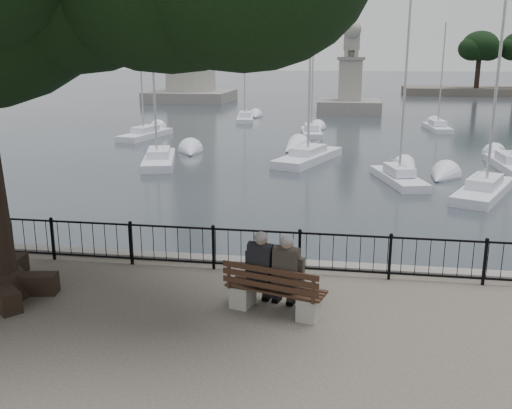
% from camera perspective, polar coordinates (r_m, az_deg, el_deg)
% --- Properties ---
extents(harbor, '(260.00, 260.00, 1.20)m').
position_cam_1_polar(harbor, '(13.92, 0.33, -7.86)').
color(harbor, slate).
rests_on(harbor, ground).
extents(railing, '(22.06, 0.06, 1.00)m').
position_cam_1_polar(railing, '(13.07, -0.00, -4.41)').
color(railing, black).
rests_on(railing, ground).
extents(bench, '(2.03, 1.08, 1.03)m').
position_cam_1_polar(bench, '(11.12, 1.85, -9.09)').
color(bench, gray).
rests_on(bench, ground).
extents(person_left, '(0.61, 0.88, 1.63)m').
position_cam_1_polar(person_left, '(11.17, 0.81, -6.82)').
color(person_left, black).
rests_on(person_left, ground).
extents(person_right, '(0.61, 0.88, 1.63)m').
position_cam_1_polar(person_right, '(10.98, 3.35, -7.24)').
color(person_right, black).
rests_on(person_right, ground).
extents(lion_monument, '(6.28, 6.28, 9.19)m').
position_cam_1_polar(lion_monument, '(59.72, 9.36, 11.22)').
color(lion_monument, slate).
rests_on(lion_monument, ground).
extents(sailboat_a, '(3.01, 5.88, 10.09)m').
position_cam_1_polar(sailboat_a, '(31.96, -9.68, 4.57)').
color(sailboat_a, silver).
rests_on(sailboat_a, ground).
extents(sailboat_b, '(3.69, 6.40, 13.40)m').
position_cam_1_polar(sailboat_b, '(32.29, 5.24, 4.94)').
color(sailboat_b, silver).
rests_on(sailboat_b, ground).
extents(sailboat_c, '(3.62, 5.59, 9.94)m').
position_cam_1_polar(sailboat_c, '(26.20, 21.84, 1.47)').
color(sailboat_c, silver).
rests_on(sailboat_c, ground).
extents(sailboat_d, '(1.63, 5.20, 9.27)m').
position_cam_1_polar(sailboat_d, '(32.99, 24.05, 3.80)').
color(sailboat_d, silver).
rests_on(sailboat_d, ground).
extents(sailboat_e, '(2.53, 5.75, 12.43)m').
position_cam_1_polar(sailboat_e, '(42.24, -11.00, 7.05)').
color(sailboat_e, silver).
rests_on(sailboat_e, ground).
extents(sailboat_f, '(1.94, 5.01, 9.45)m').
position_cam_1_polar(sailboat_f, '(43.13, 5.57, 7.33)').
color(sailboat_f, silver).
rests_on(sailboat_f, ground).
extents(sailboat_g, '(1.84, 4.98, 8.35)m').
position_cam_1_polar(sailboat_g, '(47.91, 17.66, 7.43)').
color(sailboat_g, silver).
rests_on(sailboat_g, ground).
extents(sailboat_h, '(2.17, 5.21, 11.61)m').
position_cam_1_polar(sailboat_h, '(52.21, -1.09, 8.75)').
color(sailboat_h, silver).
rests_on(sailboat_h, ground).
extents(sailboat_i, '(2.53, 4.95, 9.11)m').
position_cam_1_polar(sailboat_i, '(27.70, 14.08, 2.76)').
color(sailboat_i, silver).
rests_on(sailboat_i, ground).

